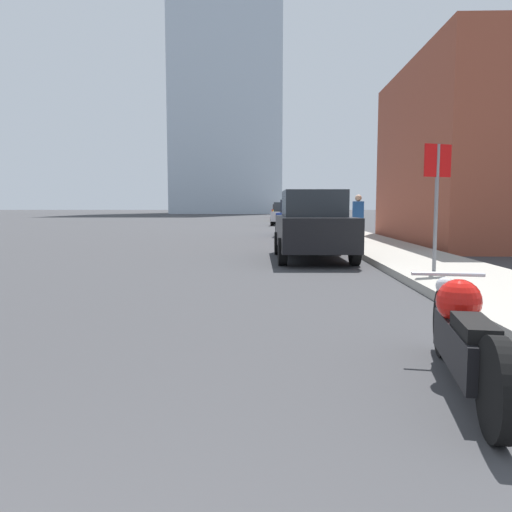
% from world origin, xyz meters
% --- Properties ---
extents(sidewalk, '(2.30, 240.00, 0.15)m').
position_xyz_m(sidewalk, '(4.70, 40.00, 0.07)').
color(sidewalk, '#9E998E').
rests_on(sidewalk, ground_plane).
extents(distant_tower, '(20.78, 20.78, 65.85)m').
position_xyz_m(distant_tower, '(-7.14, 100.91, 32.92)').
color(distant_tower, silver).
rests_on(distant_tower, ground_plane).
extents(motorcycle, '(0.67, 2.31, 0.80)m').
position_xyz_m(motorcycle, '(2.63, 3.39, 0.40)').
color(motorcycle, black).
rests_on(motorcycle, ground_plane).
extents(parked_car_black, '(1.96, 4.31, 1.77)m').
position_xyz_m(parked_car_black, '(2.26, 12.56, 0.88)').
color(parked_car_black, black).
rests_on(parked_car_black, ground_plane).
extents(parked_car_blue, '(2.13, 4.03, 1.68)m').
position_xyz_m(parked_car_blue, '(2.44, 23.66, 0.85)').
color(parked_car_blue, '#1E3899').
rests_on(parked_car_blue, ground_plane).
extents(parked_car_silver, '(2.20, 4.45, 1.67)m').
position_xyz_m(parked_car_silver, '(2.25, 36.56, 0.83)').
color(parked_car_silver, '#BCBCC1').
rests_on(parked_car_silver, ground_plane).
extents(parked_car_yellow, '(1.99, 4.61, 1.69)m').
position_xyz_m(parked_car_yellow, '(2.32, 47.45, 0.85)').
color(parked_car_yellow, gold).
rests_on(parked_car_yellow, ground_plane).
extents(parked_car_red, '(1.98, 4.47, 1.64)m').
position_xyz_m(parked_car_red, '(2.21, 60.91, 0.83)').
color(parked_car_red, red).
rests_on(parked_car_red, ground_plane).
extents(stop_sign, '(0.57, 0.26, 2.36)m').
position_xyz_m(stop_sign, '(4.26, 9.09, 1.76)').
color(stop_sign, slate).
rests_on(stop_sign, sidewalk).
extents(pedestrian, '(0.36, 0.23, 1.62)m').
position_xyz_m(pedestrian, '(4.17, 16.93, 0.98)').
color(pedestrian, '#1E2347').
rests_on(pedestrian, sidewalk).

